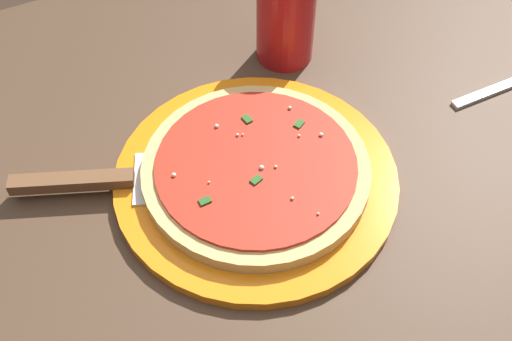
{
  "coord_description": "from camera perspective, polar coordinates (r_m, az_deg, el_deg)",
  "views": [
    {
      "loc": [
        -0.21,
        -0.41,
        1.31
      ],
      "look_at": [
        -0.03,
        -0.03,
        0.78
      ],
      "focal_mm": 44.35,
      "sensor_mm": 36.0,
      "label": 1
    }
  ],
  "objects": [
    {
      "name": "serving_plate",
      "position": [
        0.68,
        -0.0,
        -0.72
      ],
      "size": [
        0.31,
        0.31,
        0.01
      ],
      "primitive_type": "cylinder",
      "color": "orange",
      "rests_on": "restaurant_table"
    },
    {
      "name": "pizza_server",
      "position": [
        0.68,
        -12.97,
        -0.88
      ],
      "size": [
        0.22,
        0.12,
        0.01
      ],
      "color": "silver",
      "rests_on": "serving_plate"
    },
    {
      "name": "restaurant_table",
      "position": [
        0.83,
        0.55,
        -5.12
      ],
      "size": [
        0.98,
        0.79,
        0.76
      ],
      "color": "black",
      "rests_on": "ground_plane"
    },
    {
      "name": "cup_tall_drink",
      "position": [
        0.79,
        2.71,
        13.7
      ],
      "size": [
        0.07,
        0.07,
        0.12
      ],
      "primitive_type": "cylinder",
      "color": "#B2191E",
      "rests_on": "restaurant_table"
    },
    {
      "name": "pizza",
      "position": [
        0.67,
        -0.0,
        0.12
      ],
      "size": [
        0.24,
        0.24,
        0.02
      ],
      "color": "#DBB26B",
      "rests_on": "serving_plate"
    }
  ]
}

